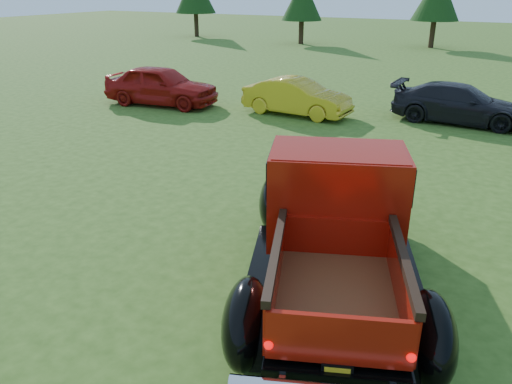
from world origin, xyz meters
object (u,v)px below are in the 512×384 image
pickup_truck (335,217)px  show_car_grey (460,104)px  show_car_red (161,85)px  show_car_yellow (297,97)px

pickup_truck → show_car_grey: pickup_truck is taller
pickup_truck → show_car_grey: bearing=67.0°
show_car_red → pickup_truck: bearing=-136.7°
pickup_truck → show_car_red: pickup_truck is taller
show_car_red → show_car_yellow: bearing=-85.9°
show_car_red → show_car_grey: 10.29m
show_car_yellow → show_car_red: bearing=103.6°
show_car_red → show_car_grey: show_car_red is taller
show_car_red → show_car_grey: (10.00, 2.42, -0.10)m
pickup_truck → show_car_red: bearing=119.2°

